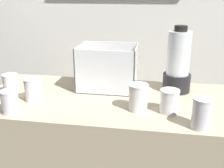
{
  "coord_description": "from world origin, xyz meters",
  "views": [
    {
      "loc": [
        0.22,
        -1.29,
        1.44
      ],
      "look_at": [
        0.0,
        0.0,
        0.98
      ],
      "focal_mm": 42.7,
      "sensor_mm": 36.0,
      "label": 1
    }
  ],
  "objects_px": {
    "juice_cup_carrot_right": "(138,99)",
    "juice_cup_carrot_rightmost": "(201,115)",
    "carrot_display_bin": "(108,75)",
    "juice_cup_carrot_far_left": "(11,85)",
    "juice_cup_orange_left": "(10,103)",
    "blender_pitcher": "(178,65)",
    "juice_cup_orange_far_right": "(169,102)",
    "juice_cup_pomegranate_middle": "(33,91)"
  },
  "relations": [
    {
      "from": "blender_pitcher",
      "to": "juice_cup_carrot_rightmost",
      "type": "bearing_deg",
      "value": -80.21
    },
    {
      "from": "blender_pitcher",
      "to": "juice_cup_carrot_far_left",
      "type": "relative_size",
      "value": 3.3
    },
    {
      "from": "juice_cup_carrot_far_left",
      "to": "carrot_display_bin",
      "type": "bearing_deg",
      "value": 19.63
    },
    {
      "from": "blender_pitcher",
      "to": "juice_cup_orange_far_right",
      "type": "relative_size",
      "value": 3.27
    },
    {
      "from": "carrot_display_bin",
      "to": "juice_cup_orange_left",
      "type": "relative_size",
      "value": 2.95
    },
    {
      "from": "carrot_display_bin",
      "to": "juice_cup_carrot_far_left",
      "type": "xyz_separation_m",
      "value": [
        -0.51,
        -0.18,
        -0.03
      ]
    },
    {
      "from": "blender_pitcher",
      "to": "juice_cup_pomegranate_middle",
      "type": "relative_size",
      "value": 3.07
    },
    {
      "from": "juice_cup_carrot_right",
      "to": "juice_cup_carrot_rightmost",
      "type": "distance_m",
      "value": 0.3
    },
    {
      "from": "carrot_display_bin",
      "to": "juice_cup_orange_far_right",
      "type": "relative_size",
      "value": 2.92
    },
    {
      "from": "juice_cup_pomegranate_middle",
      "to": "juice_cup_carrot_right",
      "type": "relative_size",
      "value": 0.92
    },
    {
      "from": "carrot_display_bin",
      "to": "juice_cup_pomegranate_middle",
      "type": "height_order",
      "value": "carrot_display_bin"
    },
    {
      "from": "juice_cup_carrot_right",
      "to": "carrot_display_bin",
      "type": "bearing_deg",
      "value": 125.25
    },
    {
      "from": "juice_cup_carrot_rightmost",
      "to": "carrot_display_bin",
      "type": "bearing_deg",
      "value": 138.33
    },
    {
      "from": "carrot_display_bin",
      "to": "juice_cup_carrot_far_left",
      "type": "height_order",
      "value": "carrot_display_bin"
    },
    {
      "from": "juice_cup_carrot_right",
      "to": "juice_cup_carrot_far_left",
      "type": "bearing_deg",
      "value": 171.95
    },
    {
      "from": "juice_cup_carrot_far_left",
      "to": "juice_cup_orange_far_right",
      "type": "height_order",
      "value": "juice_cup_orange_far_right"
    },
    {
      "from": "carrot_display_bin",
      "to": "juice_cup_carrot_rightmost",
      "type": "distance_m",
      "value": 0.63
    },
    {
      "from": "juice_cup_pomegranate_middle",
      "to": "juice_cup_orange_far_right",
      "type": "xyz_separation_m",
      "value": [
        0.69,
        -0.03,
        -0.0
      ]
    },
    {
      "from": "carrot_display_bin",
      "to": "juice_cup_orange_far_right",
      "type": "height_order",
      "value": "carrot_display_bin"
    },
    {
      "from": "juice_cup_pomegranate_middle",
      "to": "carrot_display_bin",
      "type": "bearing_deg",
      "value": 36.33
    },
    {
      "from": "juice_cup_carrot_right",
      "to": "juice_cup_orange_far_right",
      "type": "bearing_deg",
      "value": -0.73
    },
    {
      "from": "blender_pitcher",
      "to": "juice_cup_pomegranate_middle",
      "type": "height_order",
      "value": "blender_pitcher"
    },
    {
      "from": "carrot_display_bin",
      "to": "juice_cup_carrot_far_left",
      "type": "relative_size",
      "value": 2.95
    },
    {
      "from": "juice_cup_carrot_far_left",
      "to": "juice_cup_orange_left",
      "type": "distance_m",
      "value": 0.26
    },
    {
      "from": "blender_pitcher",
      "to": "juice_cup_pomegranate_middle",
      "type": "xyz_separation_m",
      "value": [
        -0.74,
        -0.27,
        -0.1
      ]
    },
    {
      "from": "juice_cup_carrot_far_left",
      "to": "juice_cup_orange_far_right",
      "type": "relative_size",
      "value": 0.99
    },
    {
      "from": "juice_cup_pomegranate_middle",
      "to": "juice_cup_carrot_rightmost",
      "type": "height_order",
      "value": "juice_cup_carrot_rightmost"
    },
    {
      "from": "carrot_display_bin",
      "to": "juice_cup_orange_left",
      "type": "distance_m",
      "value": 0.56
    },
    {
      "from": "carrot_display_bin",
      "to": "juice_cup_carrot_rightmost",
      "type": "relative_size",
      "value": 2.45
    },
    {
      "from": "blender_pitcher",
      "to": "juice_cup_orange_far_right",
      "type": "xyz_separation_m",
      "value": [
        -0.05,
        -0.3,
        -0.1
      ]
    },
    {
      "from": "juice_cup_orange_left",
      "to": "juice_cup_carrot_rightmost",
      "type": "xyz_separation_m",
      "value": [
        0.85,
        -0.01,
        0.01
      ]
    },
    {
      "from": "carrot_display_bin",
      "to": "juice_cup_pomegranate_middle",
      "type": "bearing_deg",
      "value": -143.67
    },
    {
      "from": "juice_cup_orange_far_right",
      "to": "juice_cup_carrot_rightmost",
      "type": "bearing_deg",
      "value": -47.1
    },
    {
      "from": "carrot_display_bin",
      "to": "juice_cup_orange_far_right",
      "type": "xyz_separation_m",
      "value": [
        0.34,
        -0.28,
        -0.02
      ]
    },
    {
      "from": "carrot_display_bin",
      "to": "juice_cup_orange_left",
      "type": "height_order",
      "value": "carrot_display_bin"
    },
    {
      "from": "juice_cup_carrot_far_left",
      "to": "juice_cup_carrot_rightmost",
      "type": "xyz_separation_m",
      "value": [
        0.98,
        -0.23,
        0.01
      ]
    },
    {
      "from": "juice_cup_carrot_right",
      "to": "juice_cup_orange_far_right",
      "type": "relative_size",
      "value": 1.15
    },
    {
      "from": "juice_cup_carrot_far_left",
      "to": "juice_cup_pomegranate_middle",
      "type": "relative_size",
      "value": 0.93
    },
    {
      "from": "blender_pitcher",
      "to": "juice_cup_carrot_far_left",
      "type": "xyz_separation_m",
      "value": [
        -0.9,
        -0.2,
        -0.11
      ]
    },
    {
      "from": "juice_cup_carrot_far_left",
      "to": "juice_cup_orange_left",
      "type": "height_order",
      "value": "same"
    },
    {
      "from": "juice_cup_orange_far_right",
      "to": "juice_cup_carrot_rightmost",
      "type": "relative_size",
      "value": 0.84
    },
    {
      "from": "juice_cup_pomegranate_middle",
      "to": "juice_cup_carrot_right",
      "type": "bearing_deg",
      "value": -2.99
    }
  ]
}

